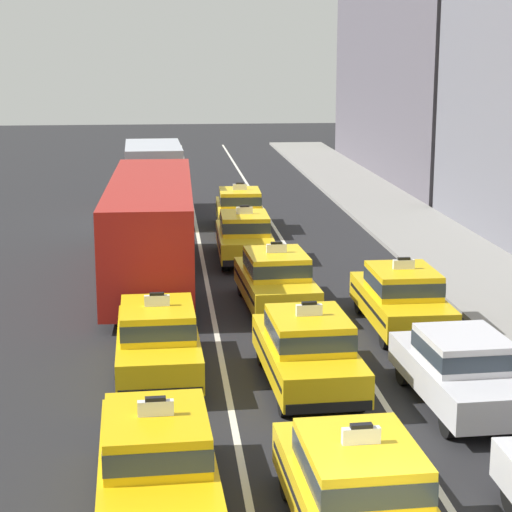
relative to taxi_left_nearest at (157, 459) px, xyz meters
The scene contains 14 objects.
lane_stripe_left_center 16.64m from the taxi_left_nearest, 84.94° to the left, with size 0.14×80.00×0.01m, color silver.
lane_stripe_center_right 17.22m from the taxi_left_nearest, 74.26° to the left, with size 0.14×80.00×0.01m, color silver.
sidewalk_curb 15.48m from the taxi_left_nearest, 48.38° to the left, with size 4.00×90.00×0.15m, color gray.
taxi_left_nearest is the anchor object (origin of this frame).
taxi_left_second 6.21m from the taxi_left_nearest, 90.12° to the left, with size 1.92×4.60×1.96m.
bus_left_third 14.86m from the taxi_left_nearest, 90.90° to the left, with size 2.69×11.24×3.22m.
box_truck_left_fourth 26.02m from the taxi_left_nearest, 90.60° to the left, with size 2.45×7.02×3.27m.
taxi_center_nearest 3.23m from the taxi_left_nearest, 24.37° to the right, with size 1.99×4.63×1.96m.
taxi_center_second 6.06m from the taxi_left_nearest, 58.04° to the left, with size 1.97×4.62×1.96m.
taxi_center_third 11.78m from the taxi_left_nearest, 73.92° to the left, with size 2.01×4.63×1.96m.
taxi_center_fourth 17.72m from the taxi_left_nearest, 80.53° to the left, with size 1.89×4.59×1.96m.
taxi_center_fifth 23.15m from the taxi_left_nearest, 82.05° to the left, with size 1.95×4.61×1.96m.
sedan_right_second 7.18m from the taxi_left_nearest, 31.08° to the left, with size 1.96×4.38×1.58m.
taxi_right_third 11.04m from the taxi_left_nearest, 55.24° to the left, with size 1.84×4.57×1.96m.
Camera 1 is at (-2.84, -10.03, 7.21)m, focal length 64.33 mm.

